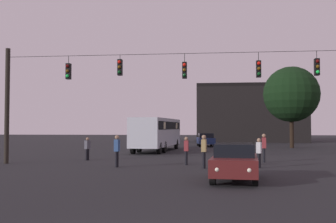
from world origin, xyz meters
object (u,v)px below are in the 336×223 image
Objects in this scene: pedestrian_crossing_right at (186,149)px; tree_left_silhouette at (291,94)px; pedestrian_trailing at (204,149)px; pedestrian_crossing_center at (117,149)px; city_bus at (157,131)px; car_near_right at (235,161)px; pedestrian_near_bus at (259,151)px; pedestrian_crossing_left at (264,146)px; pedestrian_far_side at (87,147)px; car_far_left at (206,139)px.

pedestrian_crossing_right is 23.27m from tree_left_silhouette.
tree_left_silhouette is at bearing 68.11° from pedestrian_trailing.
tree_left_silhouette is (13.73, 22.20, 4.74)m from pedestrian_crossing_center.
city_bus is 20.74m from car_near_right.
pedestrian_near_bus is at bearing -62.47° from city_bus.
pedestrian_crossing_left is at bearing 47.77° from pedestrian_trailing.
car_near_right is at bearing -38.15° from pedestrian_crossing_center.
city_bus reaches higher than pedestrian_crossing_left.
car_near_right is 5.52m from pedestrian_near_bus.
city_bus is at bearing 127.08° from pedestrian_crossing_left.
pedestrian_crossing_center is (-8.47, -4.01, -0.02)m from pedestrian_crossing_left.
pedestrian_near_bus is at bearing 73.15° from car_near_right.
pedestrian_crossing_right reaches higher than car_near_right.
car_near_right is 2.92× the size of pedestrian_far_side.
pedestrian_crossing_right is 0.92× the size of pedestrian_trailing.
pedestrian_crossing_left is 11.54m from pedestrian_far_side.
pedestrian_far_side reaches higher than car_near_right.
pedestrian_trailing is (-1.37, 4.78, 0.22)m from car_near_right.
pedestrian_near_bus is at bearing -101.43° from pedestrian_crossing_left.
pedestrian_crossing_center is at bearing -90.66° from city_bus.
pedestrian_crossing_right is 7.26m from pedestrian_far_side.
pedestrian_crossing_center is (-4.51, -24.61, 0.21)m from car_far_left.
pedestrian_crossing_left is 1.18× the size of pedestrian_far_side.
car_far_left is at bearing 65.69° from city_bus.
city_bus is at bearing 89.34° from pedestrian_crossing_center.
car_near_right is at bearing -106.85° from pedestrian_near_bus.
car_far_left is at bearing 88.02° from pedestrian_crossing_right.
pedestrian_crossing_center is at bearing -176.72° from pedestrian_near_bus.
pedestrian_crossing_left is 3.64m from pedestrian_near_bus.
pedestrian_near_bus is 0.18× the size of tree_left_silhouette.
tree_left_silhouette is at bearing 63.93° from pedestrian_crossing_right.
pedestrian_crossing_center is at bearing -54.71° from pedestrian_far_side.
pedestrian_crossing_right reaches higher than pedestrian_far_side.
city_bus is at bearing 106.79° from car_near_right.
tree_left_silhouette reaches higher than car_far_left.
car_near_right is at bearing -104.70° from pedestrian_crossing_left.
city_bus is 10.60m from car_far_left.
pedestrian_crossing_left is (8.30, -10.98, -0.84)m from city_bus.
tree_left_silhouette is at bearing 74.35° from car_near_right.
pedestrian_near_bus is (3.24, -24.16, 0.11)m from car_far_left.
car_near_right is at bearing -105.65° from tree_left_silhouette.
pedestrian_crossing_center is at bearing -154.86° from pedestrian_crossing_right.
pedestrian_crossing_right reaches higher than pedestrian_near_bus.
pedestrian_crossing_left is 1.11× the size of pedestrian_near_bus.
pedestrian_crossing_left is 19.51m from tree_left_silhouette.
pedestrian_far_side is (-9.21, 9.16, 0.05)m from car_near_right.
pedestrian_crossing_left reaches higher than pedestrian_crossing_right.
pedestrian_far_side is at bearing 135.18° from car_near_right.
city_bus is 6.25× the size of pedestrian_trailing.
city_bus is 11.19m from pedestrian_far_side.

